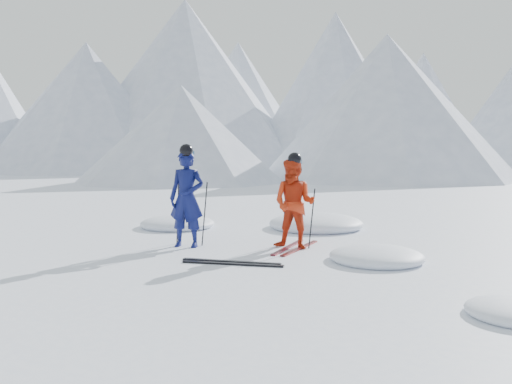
% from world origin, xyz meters
% --- Properties ---
extents(ground, '(160.00, 160.00, 0.00)m').
position_xyz_m(ground, '(0.00, 0.00, 0.00)').
color(ground, white).
rests_on(ground, ground).
extents(skier_blue, '(0.75, 0.56, 1.88)m').
position_xyz_m(skier_blue, '(-2.83, 0.37, 0.94)').
color(skier_blue, '#0C124B').
rests_on(skier_blue, ground).
extents(skier_red, '(0.84, 0.65, 1.72)m').
position_xyz_m(skier_red, '(-0.87, 1.05, 0.86)').
color(skier_red, red).
rests_on(skier_red, ground).
extents(pole_blue_left, '(0.12, 0.09, 1.25)m').
position_xyz_m(pole_blue_left, '(-3.13, 0.52, 0.63)').
color(pole_blue_left, black).
rests_on(pole_blue_left, ground).
extents(pole_blue_right, '(0.12, 0.07, 1.25)m').
position_xyz_m(pole_blue_right, '(-2.58, 0.62, 0.63)').
color(pole_blue_right, black).
rests_on(pole_blue_right, ground).
extents(pole_red_left, '(0.12, 0.09, 1.14)m').
position_xyz_m(pole_red_left, '(-1.17, 1.30, 0.57)').
color(pole_red_left, black).
rests_on(pole_red_left, ground).
extents(pole_red_right, '(0.12, 0.08, 1.14)m').
position_xyz_m(pole_red_right, '(-0.57, 1.20, 0.57)').
color(pole_red_right, black).
rests_on(pole_red_right, ground).
extents(ski_worn_left, '(0.16, 1.70, 0.03)m').
position_xyz_m(ski_worn_left, '(-0.99, 1.05, 0.01)').
color(ski_worn_left, black).
rests_on(ski_worn_left, ground).
extents(ski_worn_right, '(0.14, 1.70, 0.03)m').
position_xyz_m(ski_worn_right, '(-0.75, 1.05, 0.01)').
color(ski_worn_right, black).
rests_on(ski_worn_right, ground).
extents(ski_loose_a, '(1.69, 0.37, 0.03)m').
position_xyz_m(ski_loose_a, '(-1.38, -0.58, 0.01)').
color(ski_loose_a, black).
rests_on(ski_loose_a, ground).
extents(ski_loose_b, '(1.68, 0.43, 0.03)m').
position_xyz_m(ski_loose_b, '(-1.28, -0.73, 0.01)').
color(ski_loose_b, black).
rests_on(ski_loose_b, ground).
extents(snow_lumps, '(8.77, 7.26, 0.49)m').
position_xyz_m(snow_lumps, '(-1.42, 2.45, 0.00)').
color(snow_lumps, white).
rests_on(snow_lumps, ground).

